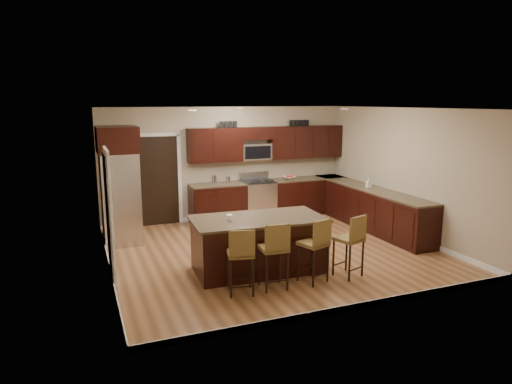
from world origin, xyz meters
name	(u,v)px	position (x,y,z in m)	size (l,w,h in m)	color
floor	(272,251)	(0.00, 0.00, 0.00)	(6.00, 6.00, 0.00)	#98643C
ceiling	(274,108)	(0.00, 0.00, 2.70)	(6.00, 6.00, 0.00)	silver
wall_back	(227,163)	(0.00, 2.75, 1.35)	(6.00, 6.00, 0.00)	tan
wall_left	(104,194)	(-3.00, 0.00, 1.35)	(5.50, 5.50, 0.00)	tan
wall_right	(403,173)	(3.00, 0.00, 1.35)	(5.50, 5.50, 0.00)	tan
base_cabinets	(322,204)	(1.90, 1.45, 0.46)	(4.02, 3.96, 0.92)	black
upper_cabinets	(270,142)	(1.04, 2.58, 1.84)	(4.00, 0.33, 0.80)	black
range	(258,199)	(0.68, 2.45, 0.47)	(0.76, 0.64, 1.11)	silver
microwave	(256,152)	(0.68, 2.60, 1.62)	(0.76, 0.31, 0.40)	silver
doorway	(159,181)	(-1.65, 2.73, 1.03)	(0.85, 0.03, 2.06)	black
pantry_door	(108,217)	(-2.98, -0.30, 1.02)	(0.03, 0.80, 2.04)	white
letter_decor	(264,124)	(0.90, 2.58, 2.29)	(2.20, 0.03, 0.15)	black
island	(258,246)	(-0.64, -0.84, 0.43)	(2.26, 1.27, 0.92)	black
stool_left	(241,254)	(-1.24, -1.68, 0.64)	(0.45, 0.45, 1.02)	olive
stool_mid	(275,248)	(-0.70, -1.68, 0.66)	(0.42, 0.42, 1.05)	olive
stool_right	(316,243)	(0.01, -1.67, 0.65)	(0.49, 0.49, 1.04)	olive
refrigerator	(120,184)	(-2.62, 1.67, 1.20)	(0.79, 0.98, 2.35)	silver
floor_mat	(240,231)	(-0.14, 1.48, 0.01)	(0.87, 0.58, 0.01)	brown
fruit_bowl	(289,178)	(1.52, 2.45, 0.96)	(0.29, 0.29, 0.07)	silver
soap_bottle	(369,183)	(2.70, 0.78, 1.03)	(0.10, 0.10, 0.22)	#B2B2B2
canister_tall	(214,180)	(-0.43, 2.45, 1.02)	(0.12, 0.12, 0.21)	silver
canister_short	(228,180)	(-0.09, 2.45, 1.00)	(0.11, 0.11, 0.15)	silver
island_jar	(230,218)	(-1.14, -0.84, 0.97)	(0.10, 0.10, 0.10)	white
stool_extra	(352,239)	(0.66, -1.67, 0.65)	(0.49, 0.49, 1.04)	olive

